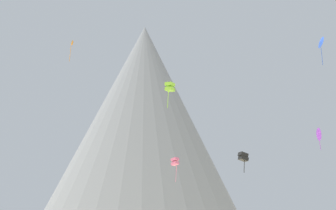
% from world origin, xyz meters
% --- Properties ---
extents(rock_massif, '(66.15, 66.15, 67.75)m').
position_xyz_m(rock_massif, '(-2.78, 99.79, 31.69)').
color(rock_massif, slate).
rests_on(rock_massif, ground_plane).
extents(kite_lime_mid, '(1.60, 1.59, 3.83)m').
position_xyz_m(kite_lime_mid, '(-1.42, 22.11, 20.77)').
color(kite_lime_mid, '#8CD133').
extents(kite_orange_high, '(0.62, 1.03, 4.98)m').
position_xyz_m(kite_orange_high, '(-20.27, 52.14, 39.26)').
color(kite_orange_high, orange).
extents(kite_blue_high, '(0.84, 2.14, 5.27)m').
position_xyz_m(kite_blue_high, '(26.19, 29.31, 32.23)').
color(kite_blue_high, blue).
extents(kite_black_low, '(1.37, 1.30, 2.80)m').
position_xyz_m(kite_black_low, '(8.34, 19.65, 10.34)').
color(kite_black_low, black).
extents(kite_violet_mid, '(0.58, 2.33, 3.96)m').
position_xyz_m(kite_violet_mid, '(26.55, 33.79, 16.60)').
color(kite_violet_mid, purple).
extents(kite_rainbow_low, '(1.64, 1.64, 4.45)m').
position_xyz_m(kite_rainbow_low, '(1.54, 40.78, 12.32)').
color(kite_rainbow_low, '#E5668C').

